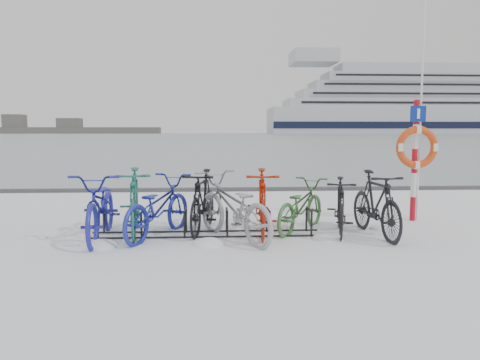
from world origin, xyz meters
TOP-DOWN VIEW (x-y plane):
  - ground at (0.00, 0.00)m, footprint 900.00×900.00m
  - ice_sheet at (0.00, 155.00)m, footprint 400.00×298.00m
  - quay_edge at (0.00, 5.90)m, footprint 400.00×0.25m
  - bike_rack at (0.00, 0.00)m, footprint 4.00×0.48m
  - lifebuoy_station at (4.14, 1.03)m, footprint 0.84×0.23m
  - cruise_ferry at (103.21, 227.65)m, footprint 151.05×28.46m
  - bike_0 at (-1.75, -0.12)m, footprint 0.90×2.26m
  - bike_1 at (-1.24, 0.13)m, footprint 0.81×2.05m
  - bike_2 at (-0.83, -0.03)m, footprint 1.49×2.18m
  - bike_3 at (-0.06, 0.36)m, footprint 0.89×1.97m
  - bike_4 at (0.45, -0.31)m, footprint 1.74×2.29m
  - bike_5 at (0.98, 0.12)m, footprint 0.71×1.99m
  - bike_6 at (1.71, 0.32)m, footprint 1.58×1.88m
  - bike_7 at (2.37, 0.04)m, footprint 0.86×1.76m
  - bike_8 at (2.93, -0.17)m, footprint 0.71×1.97m
  - snow_drifts at (0.03, -0.21)m, footprint 6.48×1.92m

SIDE VIEW (x-z plane):
  - ground at x=0.00m, z-range 0.00..0.00m
  - snow_drifts at x=0.03m, z-range -0.10..0.10m
  - ice_sheet at x=0.00m, z-range 0.00..0.02m
  - quay_edge at x=0.00m, z-range 0.00..0.10m
  - bike_rack at x=0.00m, z-range -0.05..0.41m
  - bike_6 at x=1.71m, z-range 0.00..0.97m
  - bike_7 at x=2.37m, z-range 0.00..1.02m
  - bike_2 at x=-0.83m, z-range 0.00..1.08m
  - bike_3 at x=-0.06m, z-range 0.00..1.14m
  - bike_4 at x=0.45m, z-range 0.00..1.15m
  - bike_8 at x=2.93m, z-range 0.00..1.16m
  - bike_0 at x=-1.75m, z-range 0.00..1.16m
  - bike_5 at x=0.98m, z-range 0.00..1.17m
  - bike_1 at x=-1.24m, z-range 0.00..1.20m
  - lifebuoy_station at x=4.14m, z-range -0.72..3.66m
  - cruise_ferry at x=103.21m, z-range -11.30..38.33m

